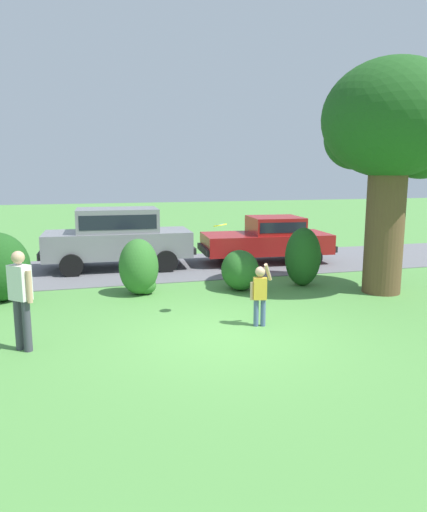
% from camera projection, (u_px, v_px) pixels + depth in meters
% --- Properties ---
extents(ground_plane, '(80.00, 80.00, 0.00)m').
position_uv_depth(ground_plane, '(227.00, 335.00, 8.95)').
color(ground_plane, '#518E42').
extents(driveway_strip, '(28.00, 4.40, 0.02)m').
position_uv_depth(driveway_strip, '(166.00, 267.00, 15.31)').
color(driveway_strip, slate).
rests_on(driveway_strip, ground).
extents(oak_tree_large, '(3.62, 3.34, 5.73)m').
position_uv_depth(oak_tree_large, '(394.00, 131.00, 11.60)').
color(oak_tree_large, brown).
rests_on(oak_tree_large, ground).
extents(shrub_centre_left, '(0.99, 1.02, 1.41)m').
position_uv_depth(shrub_centre_left, '(139.00, 268.00, 11.88)').
color(shrub_centre_left, '#33702B').
rests_on(shrub_centre_left, ground).
extents(shrub_centre, '(0.96, 1.15, 1.05)m').
position_uv_depth(shrub_centre, '(240.00, 270.00, 12.36)').
color(shrub_centre, '#286023').
rests_on(shrub_centre, ground).
extents(shrub_centre_right, '(0.98, 0.88, 1.58)m').
position_uv_depth(shrub_centre_right, '(303.00, 257.00, 12.79)').
color(shrub_centre_right, '#1E511C').
rests_on(shrub_centre_right, ground).
extents(parked_sedan, '(4.52, 2.33, 1.56)m').
position_uv_depth(parked_sedan, '(269.00, 238.00, 16.02)').
color(parked_sedan, maroon).
rests_on(parked_sedan, ground).
extents(parked_suv, '(4.76, 2.23, 1.92)m').
position_uv_depth(parked_suv, '(118.00, 235.00, 14.98)').
color(parked_suv, gray).
rests_on(parked_suv, ground).
extents(child_thrower, '(0.47, 0.23, 1.29)m').
position_uv_depth(child_thrower, '(260.00, 291.00, 9.39)').
color(child_thrower, '#4C608C').
rests_on(child_thrower, ground).
extents(frisbee, '(0.29, 0.28, 0.11)m').
position_uv_depth(frisbee, '(220.00, 225.00, 9.81)').
color(frisbee, yellow).
extents(adult_onlooker, '(0.41, 0.41, 1.74)m').
position_uv_depth(adult_onlooker, '(21.00, 295.00, 8.05)').
color(adult_onlooker, '#3F3F4C').
rests_on(adult_onlooker, ground).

